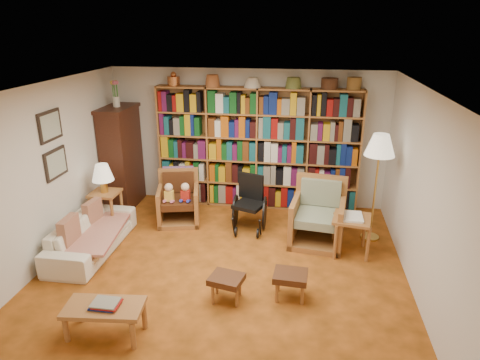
% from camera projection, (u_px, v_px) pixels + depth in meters
% --- Properties ---
extents(floor, '(5.00, 5.00, 0.00)m').
position_uv_depth(floor, '(223.00, 270.00, 5.96)').
color(floor, '#BC5E1D').
rests_on(floor, ground).
extents(ceiling, '(5.00, 5.00, 0.00)m').
position_uv_depth(ceiling, '(220.00, 89.00, 5.10)').
color(ceiling, white).
rests_on(ceiling, wall_back).
extents(wall_back, '(5.00, 0.00, 5.00)m').
position_uv_depth(wall_back, '(248.00, 138.00, 7.85)').
color(wall_back, silver).
rests_on(wall_back, floor).
extents(wall_front, '(5.00, 0.00, 5.00)m').
position_uv_depth(wall_front, '(158.00, 306.00, 3.21)').
color(wall_front, silver).
rests_on(wall_front, floor).
extents(wall_left, '(0.00, 5.00, 5.00)m').
position_uv_depth(wall_left, '(43.00, 177.00, 5.89)').
color(wall_left, silver).
rests_on(wall_left, floor).
extents(wall_right, '(0.00, 5.00, 5.00)m').
position_uv_depth(wall_right, '(424.00, 198.00, 5.17)').
color(wall_right, silver).
rests_on(wall_right, floor).
extents(bookshelf, '(3.60, 0.30, 2.42)m').
position_uv_depth(bookshelf, '(257.00, 145.00, 7.69)').
color(bookshelf, '#A26332').
rests_on(bookshelf, floor).
extents(curio_cabinet, '(0.50, 0.95, 2.40)m').
position_uv_depth(curio_cabinet, '(122.00, 156.00, 7.81)').
color(curio_cabinet, '#3D1E10').
rests_on(curio_cabinet, floor).
extents(framed_pictures, '(0.03, 0.52, 0.97)m').
position_uv_depth(framed_pictures, '(53.00, 145.00, 6.03)').
color(framed_pictures, black).
rests_on(framed_pictures, wall_left).
extents(sofa, '(1.79, 0.70, 0.52)m').
position_uv_depth(sofa, '(92.00, 235.00, 6.40)').
color(sofa, beige).
rests_on(sofa, floor).
extents(sofa_throw, '(0.90, 1.45, 0.04)m').
position_uv_depth(sofa_throw, '(94.00, 233.00, 6.38)').
color(sofa_throw, beige).
rests_on(sofa_throw, sofa).
extents(cushion_left, '(0.16, 0.38, 0.37)m').
position_uv_depth(cushion_left, '(93.00, 213.00, 6.68)').
color(cushion_left, maroon).
rests_on(cushion_left, sofa).
extents(cushion_right, '(0.13, 0.41, 0.40)m').
position_uv_depth(cushion_right, '(70.00, 234.00, 6.03)').
color(cushion_right, maroon).
rests_on(cushion_right, sofa).
extents(side_table_lamp, '(0.45, 0.45, 0.65)m').
position_uv_depth(side_table_lamp, '(106.00, 201.00, 7.03)').
color(side_table_lamp, '#A26332').
rests_on(side_table_lamp, floor).
extents(table_lamp, '(0.35, 0.35, 0.48)m').
position_uv_depth(table_lamp, '(102.00, 173.00, 6.86)').
color(table_lamp, gold).
rests_on(table_lamp, side_table_lamp).
extents(armchair_leather, '(0.86, 0.88, 0.88)m').
position_uv_depth(armchair_leather, '(180.00, 200.00, 7.40)').
color(armchair_leather, '#A26332').
rests_on(armchair_leather, floor).
extents(armchair_sage, '(0.90, 0.93, 1.00)m').
position_uv_depth(armchair_sage, '(317.00, 217.00, 6.70)').
color(armchair_sage, '#A26332').
rests_on(armchair_sage, floor).
extents(wheelchair, '(0.57, 0.73, 0.91)m').
position_uv_depth(wheelchair, '(250.00, 205.00, 7.08)').
color(wheelchair, black).
rests_on(wheelchair, floor).
extents(floor_lamp, '(0.45, 0.45, 1.71)m').
position_uv_depth(floor_lamp, '(380.00, 149.00, 6.36)').
color(floor_lamp, gold).
rests_on(floor_lamp, floor).
extents(side_table_papers, '(0.61, 0.61, 0.61)m').
position_uv_depth(side_table_papers, '(352.00, 223.00, 6.26)').
color(side_table_papers, '#A26332').
rests_on(side_table_papers, floor).
extents(footstool_a, '(0.46, 0.41, 0.34)m').
position_uv_depth(footstool_a, '(226.00, 281.00, 5.24)').
color(footstool_a, '#4B2214').
rests_on(footstool_a, floor).
extents(footstool_b, '(0.43, 0.37, 0.35)m').
position_uv_depth(footstool_b, '(290.00, 278.00, 5.28)').
color(footstool_b, '#4B2214').
rests_on(footstool_b, floor).
extents(coffee_table, '(0.88, 0.50, 0.43)m').
position_uv_depth(coffee_table, '(104.00, 310.00, 4.63)').
color(coffee_table, '#A26332').
rests_on(coffee_table, floor).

